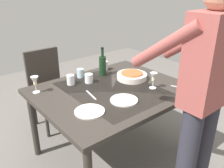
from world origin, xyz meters
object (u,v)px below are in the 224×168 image
serving_bowl_pasta (132,76)px  dinner_plate_near (90,111)px  wine_glass_left (35,82)px  person_server (203,92)px  wine_glass_right (153,78)px  water_cup_near_right (80,73)px  water_cup_far_left (105,66)px  dinner_plate_far (124,100)px  dining_table (112,96)px  chair_near (48,84)px  wine_bottle (103,65)px  water_cup_near_left (89,78)px  water_cup_far_right (71,80)px

serving_bowl_pasta → dinner_plate_near: bearing=21.5°
wine_glass_left → dinner_plate_near: wine_glass_left is taller
person_server → wine_glass_right: (-0.19, -0.58, -0.13)m
wine_glass_right → water_cup_near_right: size_ratio=1.71×
water_cup_far_left → dinner_plate_far: (0.33, 0.69, -0.04)m
dining_table → chair_near: chair_near is taller
wine_glass_left → chair_near: bearing=-122.1°
water_cup_far_left → chair_near: bearing=-45.3°
dining_table → chair_near: bearing=-77.1°
person_server → water_cup_far_left: person_server is taller
wine_bottle → wine_glass_right: 0.58m
chair_near → dining_table: bearing=102.9°
person_server → water_cup_near_right: 1.26m
dining_table → dinner_plate_far: 0.26m
serving_bowl_pasta → wine_glass_left: bearing=-19.3°
wine_bottle → water_cup_near_left: wine_bottle is taller
wine_glass_left → dinner_plate_near: bearing=106.3°
chair_near → water_cup_near_right: size_ratio=10.30×
wine_glass_right → serving_bowl_pasta: wine_glass_right is taller
wine_glass_right → dinner_plate_near: wine_glass_right is taller
water_cup_near_left → water_cup_far_right: 0.17m
dining_table → wine_glass_right: bearing=143.7°
water_cup_far_left → dinner_plate_far: size_ratio=0.42×
wine_bottle → chair_near: bearing=-58.6°
chair_near → wine_bottle: wine_bottle is taller
water_cup_near_right → water_cup_far_left: (-0.33, -0.02, 0.00)m
dining_table → wine_glass_left: size_ratio=8.83×
water_cup_near_right → water_cup_far_left: water_cup_far_left is taller
wine_bottle → water_cup_far_left: wine_bottle is taller
wine_glass_left → water_cup_near_left: size_ratio=1.73×
person_server → serving_bowl_pasta: bearing=-102.8°
water_cup_far_right → dining_table: bearing=125.1°
wine_glass_left → water_cup_far_right: wine_glass_left is taller
water_cup_near_left → dinner_plate_near: 0.57m
person_server → water_cup_far_right: person_server is taller
water_cup_far_right → dinner_plate_far: water_cup_far_right is taller
wine_glass_left → dinner_plate_far: 0.79m
water_cup_near_left → water_cup_far_right: bearing=-25.0°
wine_bottle → water_cup_far_right: bearing=0.1°
wine_glass_right → dining_table: bearing=-36.3°
serving_bowl_pasta → chair_near: bearing=-58.9°
dinner_plate_far → water_cup_far_left: bearing=-115.8°
chair_near → water_cup_far_left: chair_near is taller
chair_near → person_server: 1.82m
wine_bottle → water_cup_far_left: bearing=-135.0°
wine_bottle → dinner_plate_near: bearing=45.3°
dining_table → wine_bottle: size_ratio=4.50×
person_server → wine_bottle: person_server is taller
wine_glass_left → water_cup_near_left: (-0.49, 0.11, -0.06)m
wine_glass_right → dinner_plate_near: size_ratio=0.66×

